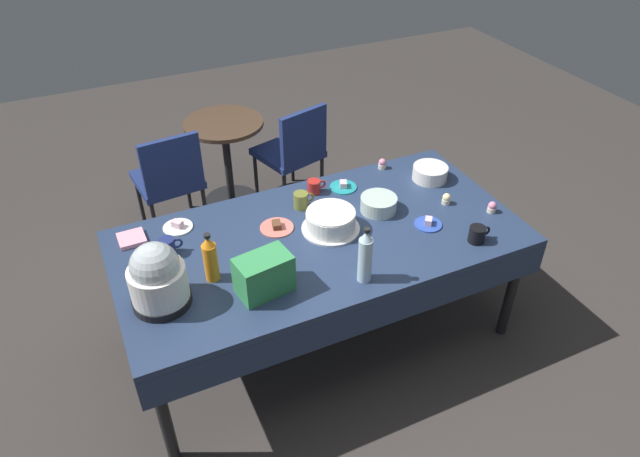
{
  "coord_description": "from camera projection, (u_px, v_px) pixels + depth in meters",
  "views": [
    {
      "loc": [
        -1.04,
        -2.25,
        2.65
      ],
      "look_at": [
        0.0,
        0.0,
        0.8
      ],
      "focal_mm": 32.26,
      "sensor_mm": 36.0,
      "label": 1
    }
  ],
  "objects": [
    {
      "name": "dessert_plate_cobalt",
      "position": [
        428.0,
        223.0,
        3.2
      ],
      "size": [
        0.15,
        0.15,
        0.04
      ],
      "color": "#2D4CB2",
      "rests_on": "potluck_table"
    },
    {
      "name": "soda_bottle_water",
      "position": [
        365.0,
        256.0,
        2.75
      ],
      "size": [
        0.07,
        0.07,
        0.31
      ],
      "color": "silver",
      "rests_on": "potluck_table"
    },
    {
      "name": "soda_bottle_orange_juice",
      "position": [
        210.0,
        259.0,
        2.77
      ],
      "size": [
        0.07,
        0.07,
        0.27
      ],
      "color": "orange",
      "rests_on": "potluck_table"
    },
    {
      "name": "maroon_chair_left",
      "position": [
        170.0,
        177.0,
        4.1
      ],
      "size": [
        0.48,
        0.48,
        0.85
      ],
      "color": "navy",
      "rests_on": "ground"
    },
    {
      "name": "dessert_plate_coral",
      "position": [
        277.0,
        227.0,
        3.17
      ],
      "size": [
        0.19,
        0.19,
        0.04
      ],
      "color": "#E07266",
      "rests_on": "potluck_table"
    },
    {
      "name": "ground",
      "position": [
        320.0,
        331.0,
        3.57
      ],
      "size": [
        9.0,
        9.0,
        0.0
      ],
      "primitive_type": "plane",
      "color": "#383330"
    },
    {
      "name": "dessert_plate_teal",
      "position": [
        343.0,
        186.0,
        3.5
      ],
      "size": [
        0.16,
        0.16,
        0.04
      ],
      "color": "teal",
      "rests_on": "potluck_table"
    },
    {
      "name": "slow_cooker",
      "position": [
        157.0,
        278.0,
        2.61
      ],
      "size": [
        0.28,
        0.28,
        0.34
      ],
      "color": "black",
      "rests_on": "potluck_table"
    },
    {
      "name": "soda_carton",
      "position": [
        264.0,
        275.0,
        2.72
      ],
      "size": [
        0.28,
        0.2,
        0.2
      ],
      "primitive_type": "cube",
      "rotation": [
        0.0,
        0.0,
        0.15
      ],
      "color": "#338C4C",
      "rests_on": "potluck_table"
    },
    {
      "name": "coffee_mug_olive",
      "position": [
        301.0,
        200.0,
        3.31
      ],
      "size": [
        0.13,
        0.09,
        0.1
      ],
      "color": "olive",
      "rests_on": "potluck_table"
    },
    {
      "name": "cupcake_rose",
      "position": [
        446.0,
        199.0,
        3.35
      ],
      "size": [
        0.05,
        0.05,
        0.07
      ],
      "color": "beige",
      "rests_on": "potluck_table"
    },
    {
      "name": "maroon_chair_right",
      "position": [
        294.0,
        149.0,
        4.43
      ],
      "size": [
        0.55,
        0.55,
        0.85
      ],
      "color": "navy",
      "rests_on": "ground"
    },
    {
      "name": "cupcake_vanilla",
      "position": [
        382.0,
        164.0,
        3.67
      ],
      "size": [
        0.05,
        0.05,
        0.07
      ],
      "color": "beige",
      "rests_on": "potluck_table"
    },
    {
      "name": "round_cafe_table",
      "position": [
        226.0,
        148.0,
        4.43
      ],
      "size": [
        0.6,
        0.6,
        0.72
      ],
      "color": "#473323",
      "rests_on": "ground"
    },
    {
      "name": "coffee_mug_black",
      "position": [
        477.0,
        234.0,
        3.06
      ],
      "size": [
        0.13,
        0.09,
        0.09
      ],
      "color": "black",
      "rests_on": "potluck_table"
    },
    {
      "name": "dessert_plate_white",
      "position": [
        178.0,
        226.0,
        3.17
      ],
      "size": [
        0.17,
        0.17,
        0.04
      ],
      "color": "white",
      "rests_on": "potluck_table"
    },
    {
      "name": "frosted_layer_cake",
      "position": [
        331.0,
        221.0,
        3.13
      ],
      "size": [
        0.32,
        0.32,
        0.12
      ],
      "color": "silver",
      "rests_on": "potluck_table"
    },
    {
      "name": "coffee_mug_red",
      "position": [
        314.0,
        187.0,
        3.44
      ],
      "size": [
        0.12,
        0.08,
        0.08
      ],
      "color": "#B2231E",
      "rests_on": "potluck_table"
    },
    {
      "name": "cupcake_mint",
      "position": [
        492.0,
        207.0,
        3.28
      ],
      "size": [
        0.05,
        0.05,
        0.07
      ],
      "color": "beige",
      "rests_on": "potluck_table"
    },
    {
      "name": "potluck_table",
      "position": [
        320.0,
        245.0,
        3.16
      ],
      "size": [
        2.2,
        1.1,
        0.75
      ],
      "color": "navy",
      "rests_on": "ground"
    },
    {
      "name": "paper_napkin_stack",
      "position": [
        132.0,
        239.0,
        3.08
      ],
      "size": [
        0.14,
        0.14,
        0.02
      ],
      "primitive_type": "cube",
      "rotation": [
        0.0,
        0.0,
        0.02
      ],
      "color": "pink",
      "rests_on": "potluck_table"
    },
    {
      "name": "coffee_mug_navy",
      "position": [
        168.0,
        246.0,
        2.97
      ],
      "size": [
        0.12,
        0.08,
        0.09
      ],
      "color": "navy",
      "rests_on": "potluck_table"
    },
    {
      "name": "ceramic_snack_bowl",
      "position": [
        430.0,
        173.0,
        3.56
      ],
      "size": [
        0.22,
        0.22,
        0.09
      ],
      "primitive_type": "cylinder",
      "color": "silver",
      "rests_on": "potluck_table"
    },
    {
      "name": "glass_salad_bowl",
      "position": [
        379.0,
        204.0,
        3.29
      ],
      "size": [
        0.21,
        0.21,
        0.09
      ],
      "primitive_type": "cylinder",
      "color": "#B2C6BC",
      "rests_on": "potluck_table"
    }
  ]
}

